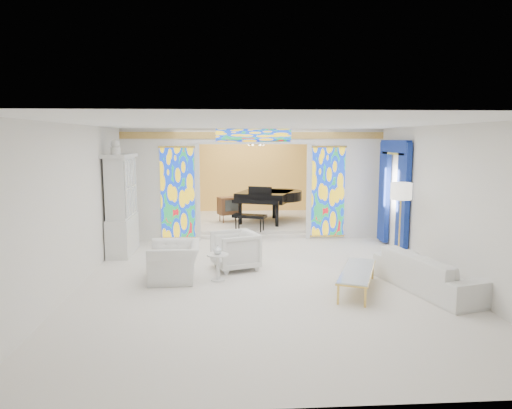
{
  "coord_description": "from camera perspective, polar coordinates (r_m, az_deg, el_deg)",
  "views": [
    {
      "loc": [
        -0.7,
        -10.28,
        2.73
      ],
      "look_at": [
        -0.04,
        0.2,
        1.21
      ],
      "focal_mm": 32.0,
      "sensor_mm": 36.0,
      "label": 1
    }
  ],
  "objects": [
    {
      "name": "armchair_right",
      "position": [
        9.67,
        -2.64,
        -5.75
      ],
      "size": [
        1.11,
        1.09,
        0.8
      ],
      "primitive_type": "imported",
      "rotation": [
        0.0,
        0.0,
        -1.24
      ],
      "color": "white",
      "rests_on": "floor"
    },
    {
      "name": "alcove_platform",
      "position": [
        14.64,
        -0.79,
        -2.18
      ],
      "size": [
        6.8,
        3.8,
        0.18
      ],
      "primitive_type": "cube",
      "color": "silver",
      "rests_on": "floor"
    },
    {
      "name": "vase",
      "position": [
        8.86,
        -4.82,
        -5.62
      ],
      "size": [
        0.22,
        0.22,
        0.18
      ],
      "primitive_type": "imported",
      "rotation": [
        0.0,
        0.0,
        0.38
      ],
      "color": "white",
      "rests_on": "side_table"
    },
    {
      "name": "wall_back",
      "position": [
        16.34,
        -1.13,
        3.9
      ],
      "size": [
        7.0,
        0.02,
        3.0
      ],
      "primitive_type": "cube",
      "color": "silver",
      "rests_on": "floor"
    },
    {
      "name": "floor_lamp",
      "position": [
        10.15,
        17.68,
        1.11
      ],
      "size": [
        0.58,
        0.58,
        1.81
      ],
      "rotation": [
        0.0,
        0.0,
        0.41
      ],
      "color": "gold",
      "rests_on": "floor"
    },
    {
      "name": "partition_wall",
      "position": [
        12.34,
        -0.32,
        3.21
      ],
      "size": [
        7.0,
        0.22,
        3.0
      ],
      "color": "silver",
      "rests_on": "floor"
    },
    {
      "name": "ceiling",
      "position": [
        10.31,
        0.32,
        9.71
      ],
      "size": [
        7.0,
        12.0,
        0.02
      ],
      "primitive_type": "cube",
      "color": "white",
      "rests_on": "wall_back"
    },
    {
      "name": "sofa",
      "position": [
        8.92,
        20.93,
        -7.91
      ],
      "size": [
        1.47,
        2.46,
        0.67
      ],
      "primitive_type": "imported",
      "rotation": [
        0.0,
        0.0,
        1.84
      ],
      "color": "silver",
      "rests_on": "floor"
    },
    {
      "name": "armchair_left",
      "position": [
        9.11,
        -10.13,
        -7.02
      ],
      "size": [
        1.02,
        1.15,
        0.72
      ],
      "primitive_type": "imported",
      "rotation": [
        0.0,
        0.0,
        -1.52
      ],
      "color": "white",
      "rests_on": "floor"
    },
    {
      "name": "wall_left",
      "position": [
        10.73,
        -18.69,
        1.19
      ],
      "size": [
        0.02,
        12.0,
        3.0
      ],
      "primitive_type": "cube",
      "color": "silver",
      "rests_on": "floor"
    },
    {
      "name": "gold_curtain_back",
      "position": [
        16.22,
        -1.11,
        3.87
      ],
      "size": [
        6.7,
        0.1,
        2.9
      ],
      "primitive_type": "cube",
      "color": "#F6BD55",
      "rests_on": "wall_back"
    },
    {
      "name": "wall_right",
      "position": [
        11.18,
        18.52,
        1.46
      ],
      "size": [
        0.02,
        12.0,
        3.0
      ],
      "primitive_type": "cube",
      "color": "silver",
      "rests_on": "floor"
    },
    {
      "name": "stained_glass_transom",
      "position": [
        12.19,
        -0.3,
        8.63
      ],
      "size": [
        2.0,
        0.04,
        0.34
      ],
      "primitive_type": "cube",
      "color": "gold",
      "rests_on": "partition_wall"
    },
    {
      "name": "tv_console",
      "position": [
        14.12,
        -3.36,
        -0.16
      ],
      "size": [
        0.77,
        0.64,
        0.77
      ],
      "rotation": [
        0.0,
        0.0,
        0.35
      ],
      "color": "brown",
      "rests_on": "alcove_platform"
    },
    {
      "name": "side_table",
      "position": [
        8.93,
        -4.8,
        -7.31
      ],
      "size": [
        0.46,
        0.46,
        0.53
      ],
      "rotation": [
        0.0,
        0.0,
        0.1
      ],
      "color": "silver",
      "rests_on": "floor"
    },
    {
      "name": "wall_front",
      "position": [
        4.51,
        5.57,
        -7.68
      ],
      "size": [
        7.0,
        0.02,
        3.0
      ],
      "primitive_type": "cube",
      "color": "silver",
      "rests_on": "floor"
    },
    {
      "name": "stained_glass_left",
      "position": [
        12.33,
        -9.76,
        1.43
      ],
      "size": [
        0.9,
        0.04,
        2.4
      ],
      "primitive_type": "cube",
      "color": "gold",
      "rests_on": "partition_wall"
    },
    {
      "name": "stained_glass_right",
      "position": [
        12.56,
        9.0,
        1.57
      ],
      "size": [
        0.9,
        0.04,
        2.4
      ],
      "primitive_type": "cube",
      "color": "gold",
      "rests_on": "partition_wall"
    },
    {
      "name": "blue_drapes",
      "position": [
        11.78,
        16.81,
        2.24
      ],
      "size": [
        0.14,
        1.85,
        2.65
      ],
      "color": "navy",
      "rests_on": "wall_right"
    },
    {
      "name": "floor",
      "position": [
        10.66,
        0.3,
        -6.63
      ],
      "size": [
        12.0,
        12.0,
        0.0
      ],
      "primitive_type": "plane",
      "color": "silver",
      "rests_on": "ground"
    },
    {
      "name": "chandelier",
      "position": [
        14.31,
        0.02,
        7.49
      ],
      "size": [
        0.48,
        0.48,
        0.3
      ],
      "primitive_type": "cylinder",
      "color": "gold",
      "rests_on": "ceiling"
    },
    {
      "name": "coffee_table",
      "position": [
        8.51,
        12.54,
        -8.21
      ],
      "size": [
        1.14,
        1.8,
        0.39
      ],
      "rotation": [
        0.0,
        0.0,
        -0.38
      ],
      "color": "silver",
      "rests_on": "floor"
    },
    {
      "name": "grand_piano",
      "position": [
        14.18,
        1.83,
        1.01
      ],
      "size": [
        2.45,
        2.98,
        1.14
      ],
      "rotation": [
        0.0,
        0.0,
        -0.37
      ],
      "color": "black",
      "rests_on": "alcove_platform"
    },
    {
      "name": "china_cabinet",
      "position": [
        11.27,
        -16.45,
        -0.09
      ],
      "size": [
        0.56,
        1.46,
        2.72
      ],
      "color": "silver",
      "rests_on": "floor"
    }
  ]
}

